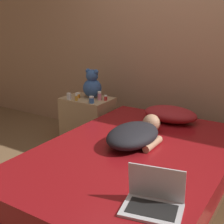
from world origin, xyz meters
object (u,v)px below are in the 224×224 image
at_px(bottle_amber, 76,98).
at_px(pillow, 170,114).
at_px(bottle_clear, 69,96).
at_px(bottle_orange, 78,95).
at_px(person_lying, 135,134).
at_px(bottle_blue, 92,100).
at_px(bottle_pink, 100,96).
at_px(laptop, 154,200).
at_px(bottle_red, 106,98).
at_px(teddy_bear, 92,85).

bearing_deg(bottle_amber, pillow, 7.67).
bearing_deg(bottle_clear, bottle_orange, 68.31).
bearing_deg(person_lying, bottle_blue, 147.47).
bearing_deg(pillow, bottle_amber, -172.33).
relative_size(person_lying, bottle_pink, 7.10).
bearing_deg(bottle_pink, bottle_clear, -152.99).
bearing_deg(bottle_clear, bottle_blue, 1.19).
distance_m(person_lying, bottle_orange, 1.26).
relative_size(bottle_clear, bottle_amber, 1.02).
bearing_deg(laptop, pillow, 96.31).
relative_size(bottle_clear, bottle_red, 1.23).
height_order(laptop, bottle_pink, laptop).
distance_m(bottle_blue, bottle_red, 0.19).
xyz_separation_m(bottle_blue, bottle_clear, (-0.31, -0.01, -0.00)).
bearing_deg(bottle_clear, bottle_red, 25.52).
bearing_deg(bottle_orange, laptop, -40.80).
relative_size(pillow, person_lying, 0.75).
relative_size(teddy_bear, bottle_amber, 4.59).
bearing_deg(bottle_amber, laptop, -39.69).
height_order(person_lying, bottle_pink, bottle_pink).
xyz_separation_m(pillow, bottle_blue, (-0.86, -0.13, 0.05)).
bearing_deg(bottle_clear, teddy_bear, 51.84).
bearing_deg(bottle_red, teddy_bear, 170.08).
relative_size(laptop, bottle_clear, 4.93).
xyz_separation_m(bottle_orange, bottle_red, (0.34, 0.08, 0.00)).
height_order(pillow, bottle_orange, same).
height_order(bottle_clear, bottle_red, bottle_clear).
height_order(bottle_clear, bottle_orange, bottle_clear).
height_order(laptop, bottle_clear, laptop).
xyz_separation_m(teddy_bear, bottle_orange, (-0.13, -0.11, -0.12)).
height_order(bottle_amber, bottle_pink, bottle_pink).
bearing_deg(bottle_pink, person_lying, -39.84).
bearing_deg(pillow, bottle_blue, -171.13).
bearing_deg(bottle_red, laptop, -49.09).
distance_m(pillow, teddy_bear, 1.01).
relative_size(pillow, laptop, 1.47).
distance_m(person_lying, laptop, 0.90).
relative_size(teddy_bear, bottle_clear, 4.51).
bearing_deg(bottle_red, bottle_orange, -167.33).
xyz_separation_m(laptop, bottle_orange, (-1.60, 1.38, 0.07)).
bearing_deg(bottle_blue, bottle_amber, -177.49).
xyz_separation_m(person_lying, bottle_red, (-0.75, 0.71, 0.04)).
relative_size(bottle_orange, bottle_red, 0.97).
xyz_separation_m(laptop, bottle_clear, (-1.64, 1.27, 0.07)).
bearing_deg(bottle_amber, bottle_red, 34.03).
bearing_deg(bottle_amber, bottle_clear, 178.71).
height_order(person_lying, bottle_clear, bottle_clear).
distance_m(bottle_blue, bottle_orange, 0.29).
height_order(bottle_amber, bottle_orange, bottle_amber).
distance_m(teddy_bear, bottle_amber, 0.25).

